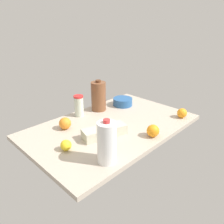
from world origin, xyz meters
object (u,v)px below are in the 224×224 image
(tumbler_cup, at_px, (79,106))
(lemon_near_front, at_px, (66,145))
(orange_beside_bowl, at_px, (182,113))
(orange_by_jug, at_px, (65,123))
(chocolate_milk_jug, at_px, (99,96))
(orange_loose, at_px, (153,131))
(milk_jug, at_px, (107,142))
(mixing_bowl, at_px, (123,102))
(egg_carton, at_px, (105,132))

(tumbler_cup, bearing_deg, lemon_near_front, 43.33)
(orange_beside_bowl, distance_m, orange_by_jug, 0.88)
(chocolate_milk_jug, xyz_separation_m, orange_by_jug, (0.39, 0.09, -0.08))
(orange_loose, bearing_deg, milk_jug, -2.92)
(tumbler_cup, bearing_deg, orange_beside_bowl, 132.10)
(lemon_near_front, bearing_deg, milk_jug, 110.34)
(tumbler_cup, relative_size, milk_jug, 0.67)
(mixing_bowl, distance_m, orange_by_jug, 0.61)
(orange_beside_bowl, distance_m, orange_loose, 0.40)
(milk_jug, bearing_deg, lemon_near_front, -69.66)
(egg_carton, relative_size, chocolate_milk_jug, 1.14)
(chocolate_milk_jug, bearing_deg, milk_jug, 51.25)
(egg_carton, distance_m, lemon_near_front, 0.27)
(mixing_bowl, bearing_deg, orange_beside_bowl, 104.50)
(orange_beside_bowl, bearing_deg, chocolate_milk_jug, -58.97)
(milk_jug, distance_m, orange_beside_bowl, 0.80)
(chocolate_milk_jug, distance_m, lemon_near_front, 0.63)
(tumbler_cup, xyz_separation_m, lemon_near_front, (0.35, 0.33, -0.05))
(chocolate_milk_jug, bearing_deg, lemon_near_front, 30.09)
(tumbler_cup, bearing_deg, chocolate_milk_jug, 174.40)
(mixing_bowl, xyz_separation_m, orange_by_jug, (0.61, 0.01, 0.01))
(milk_jug, bearing_deg, mixing_bowl, -143.83)
(orange_by_jug, bearing_deg, orange_loose, 124.34)
(mixing_bowl, relative_size, orange_by_jug, 2.01)
(tumbler_cup, bearing_deg, orange_loose, 102.54)
(chocolate_milk_jug, height_order, orange_loose, chocolate_milk_jug)
(tumbler_cup, relative_size, orange_beside_bowl, 2.25)
(chocolate_milk_jug, bearing_deg, tumbler_cup, -5.60)
(tumbler_cup, xyz_separation_m, chocolate_milk_jug, (-0.19, 0.02, 0.04))
(lemon_near_front, bearing_deg, egg_carton, 171.55)
(lemon_near_front, bearing_deg, tumbler_cup, -136.67)
(egg_carton, relative_size, mixing_bowl, 1.75)
(orange_beside_bowl, distance_m, lemon_near_front, 0.92)
(orange_by_jug, xyz_separation_m, orange_loose, (-0.34, 0.49, -0.00))
(egg_carton, distance_m, orange_beside_bowl, 0.65)
(milk_jug, xyz_separation_m, lemon_near_front, (0.09, -0.25, -0.08))
(egg_carton, xyz_separation_m, chocolate_milk_jug, (-0.27, -0.35, 0.09))
(mixing_bowl, xyz_separation_m, chocolate_milk_jug, (0.22, -0.07, 0.09))
(tumbler_cup, height_order, lemon_near_front, tumbler_cup)
(egg_carton, xyz_separation_m, mixing_bowl, (-0.49, -0.28, 0.00))
(tumbler_cup, bearing_deg, egg_carton, 77.67)
(egg_carton, bearing_deg, milk_jug, 65.52)
(egg_carton, relative_size, milk_jug, 1.17)
(chocolate_milk_jug, height_order, lemon_near_front, chocolate_milk_jug)
(lemon_near_front, bearing_deg, orange_by_jug, -123.29)
(tumbler_cup, height_order, milk_jug, milk_jug)
(chocolate_milk_jug, distance_m, orange_by_jug, 0.41)
(tumbler_cup, relative_size, orange_by_jug, 2.00)
(lemon_near_front, bearing_deg, orange_beside_bowl, 163.78)
(orange_beside_bowl, bearing_deg, orange_loose, 1.37)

